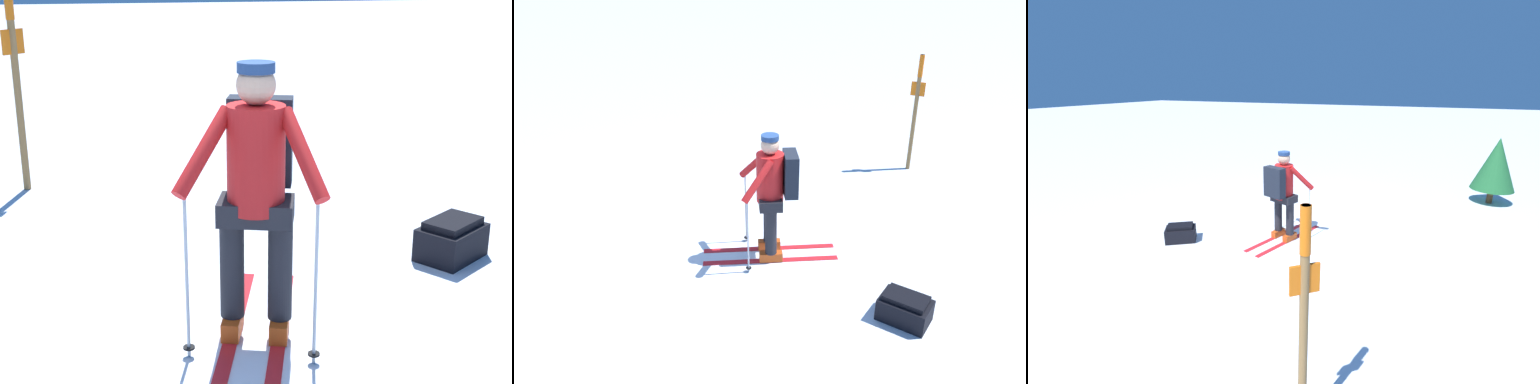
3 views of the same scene
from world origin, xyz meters
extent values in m
plane|color=white|center=(0.00, 0.00, 0.00)|extent=(80.00, 80.00, 0.00)
cube|color=red|center=(-0.20, 0.39, 0.01)|extent=(1.71, 0.63, 0.01)
cube|color=#C64714|center=(-0.20, 0.39, 0.07)|extent=(0.32, 0.20, 0.12)
cylinder|color=black|center=(-0.20, 0.39, 0.48)|extent=(0.15, 0.15, 0.69)
cube|color=red|center=(-0.29, 0.11, 0.01)|extent=(1.71, 0.63, 0.01)
cube|color=#C64714|center=(-0.29, 0.11, 0.07)|extent=(0.32, 0.20, 0.12)
cylinder|color=black|center=(-0.29, 0.11, 0.48)|extent=(0.15, 0.15, 0.69)
cube|color=black|center=(-0.25, 0.25, 0.82)|extent=(0.41, 0.51, 0.14)
cylinder|color=red|center=(-0.25, 0.25, 1.14)|extent=(0.34, 0.34, 0.63)
sphere|color=tan|center=(-0.25, 0.25, 1.57)|extent=(0.23, 0.23, 0.23)
cylinder|color=navy|center=(-0.25, 0.25, 1.67)|extent=(0.22, 0.22, 0.06)
cube|color=black|center=(-0.49, 0.33, 1.18)|extent=(0.28, 0.42, 0.54)
cylinder|color=#B2B7BC|center=(0.15, 0.51, 0.53)|extent=(0.02, 0.02, 1.06)
cylinder|color=black|center=(0.15, 0.51, 0.06)|extent=(0.07, 0.07, 0.01)
cylinder|color=red|center=(0.00, 0.46, 1.22)|extent=(0.48, 0.22, 0.48)
cylinder|color=#B2B7BC|center=(-0.07, -0.19, 0.53)|extent=(0.02, 0.02, 1.06)
cylinder|color=black|center=(-0.07, -0.19, 0.06)|extent=(0.07, 0.07, 0.01)
cylinder|color=red|center=(-0.17, -0.06, 1.22)|extent=(0.36, 0.43, 0.48)
cube|color=black|center=(-1.12, 2.01, 0.13)|extent=(0.60, 0.65, 0.26)
cube|color=black|center=(-1.12, 2.01, 0.29)|extent=(0.49, 0.54, 0.06)
cylinder|color=olive|center=(-3.70, -1.41, 1.04)|extent=(0.07, 0.07, 2.08)
cylinder|color=orange|center=(-3.70, -1.41, 1.89)|extent=(0.08, 0.08, 0.37)
cube|color=orange|center=(-3.70, -1.41, 1.50)|extent=(0.18, 0.20, 0.24)
cylinder|color=#4C331E|center=(3.67, -3.64, 0.18)|extent=(0.14, 0.14, 0.36)
cone|color=#1E5B2D|center=(3.67, -3.64, 1.00)|extent=(0.98, 0.98, 1.27)
camera|label=1|loc=(3.64, -0.59, 2.22)|focal=50.00mm
camera|label=2|loc=(1.90, 5.43, 3.74)|focal=35.00mm
camera|label=3|loc=(-5.78, -2.15, 2.88)|focal=24.00mm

